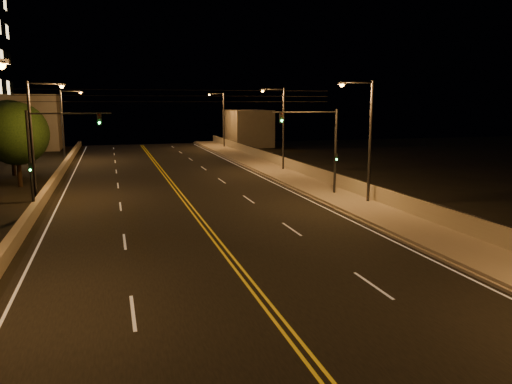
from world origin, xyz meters
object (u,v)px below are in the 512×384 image
object	(u,v)px
streetlight_1	(366,134)
traffic_signal_right	(324,143)
streetlight_5	(36,132)
traffic_signal_left	(46,149)
streetlight_2	(281,123)
streetlight_3	(222,116)
streetlight_6	(65,120)
tree_1	(10,128)
tree_0	(16,134)

from	to	relation	value
streetlight_1	traffic_signal_right	bearing A→B (deg)	111.91
streetlight_5	traffic_signal_left	size ratio (longest dim) A/B	1.30
streetlight_1	streetlight_2	distance (m)	17.48
streetlight_3	streetlight_6	xyz separation A→B (m)	(-21.40, -11.85, 0.00)
streetlight_1	streetlight_5	size ratio (longest dim) A/B	1.00
traffic_signal_right	traffic_signal_left	world-z (taller)	same
streetlight_3	streetlight_5	xyz separation A→B (m)	(-21.40, -36.84, 0.00)
streetlight_1	streetlight_5	xyz separation A→B (m)	(-21.40, 7.83, 0.00)
streetlight_2	streetlight_3	distance (m)	27.19
traffic_signal_right	tree_1	distance (m)	30.48
streetlight_3	traffic_signal_left	world-z (taller)	streetlight_3
streetlight_1	traffic_signal_right	world-z (taller)	streetlight_1
streetlight_2	traffic_signal_left	world-z (taller)	streetlight_2
streetlight_3	streetlight_5	size ratio (longest dim) A/B	1.00
streetlight_2	traffic_signal_right	world-z (taller)	streetlight_2
traffic_signal_left	tree_1	distance (m)	19.44
streetlight_5	tree_1	size ratio (longest dim) A/B	1.17
streetlight_1	traffic_signal_right	xyz separation A→B (m)	(-1.46, 3.64, -0.83)
streetlight_5	streetlight_6	distance (m)	24.99
streetlight_5	tree_0	bearing A→B (deg)	108.69
streetlight_6	tree_1	distance (m)	11.23
streetlight_5	tree_0	size ratio (longest dim) A/B	1.19
traffic_signal_left	tree_0	xyz separation A→B (m)	(-3.49, 11.35, 0.37)
streetlight_2	streetlight_1	bearing A→B (deg)	-90.00
streetlight_2	traffic_signal_right	xyz separation A→B (m)	(-1.46, -13.84, -0.83)
streetlight_1	streetlight_3	world-z (taller)	same
tree_0	traffic_signal_right	bearing A→B (deg)	-26.92
streetlight_2	streetlight_3	size ratio (longest dim) A/B	1.00
tree_1	streetlight_2	bearing A→B (deg)	-10.87
streetlight_5	traffic_signal_left	bearing A→B (deg)	-75.74
streetlight_2	streetlight_6	size ratio (longest dim) A/B	1.00
streetlight_3	tree_0	world-z (taller)	streetlight_3
streetlight_1	traffic_signal_left	size ratio (longest dim) A/B	1.30
streetlight_3	streetlight_6	size ratio (longest dim) A/B	1.00
traffic_signal_left	traffic_signal_right	bearing A→B (deg)	0.00
traffic_signal_right	tree_1	bearing A→B (deg)	142.07
traffic_signal_right	streetlight_6	bearing A→B (deg)	124.35
tree_0	tree_1	bearing A→B (deg)	102.82
traffic_signal_right	tree_1	world-z (taller)	tree_1
streetlight_3	streetlight_6	bearing A→B (deg)	-151.03
streetlight_1	traffic_signal_left	distance (m)	20.68
streetlight_5	traffic_signal_right	xyz separation A→B (m)	(19.94, -4.19, -0.83)
streetlight_2	traffic_signal_right	distance (m)	13.94
streetlight_5	streetlight_1	bearing A→B (deg)	-20.09
streetlight_6	streetlight_1	bearing A→B (deg)	-56.89
streetlight_2	streetlight_6	xyz separation A→B (m)	(-21.40, 15.34, 0.00)
traffic_signal_right	tree_1	xyz separation A→B (m)	(-24.04, 18.73, 0.47)
streetlight_6	tree_0	distance (m)	17.99
streetlight_2	tree_0	distance (m)	23.96
streetlight_3	tree_0	distance (m)	38.06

